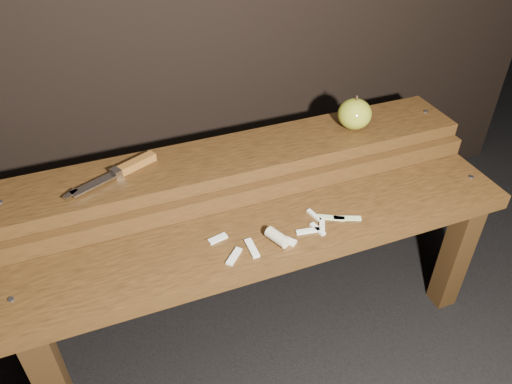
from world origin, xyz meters
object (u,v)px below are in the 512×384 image
object	(u,v)px
knife	(126,168)
apple	(355,114)
bench_rear_tier	(241,180)
bench_front_tier	(275,254)

from	to	relation	value
knife	apple	bearing A→B (deg)	-1.38
apple	knife	distance (m)	0.61
apple	bench_rear_tier	bearing A→B (deg)	-179.24
bench_rear_tier	knife	distance (m)	0.30
knife	bench_front_tier	bearing A→B (deg)	-41.17
bench_front_tier	knife	world-z (taller)	knife
bench_rear_tier	knife	xyz separation A→B (m)	(-0.28, 0.02, 0.10)
apple	knife	size ratio (longest dim) A/B	0.41
bench_front_tier	bench_rear_tier	distance (m)	0.23
knife	bench_rear_tier	bearing A→B (deg)	-3.85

